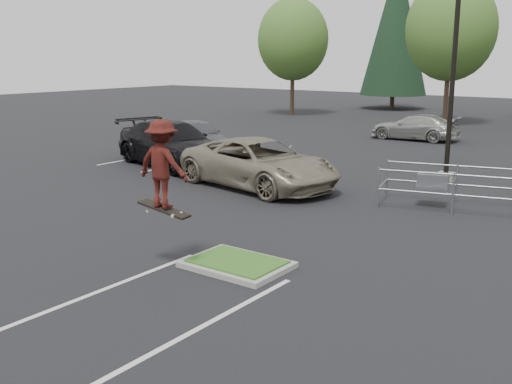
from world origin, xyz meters
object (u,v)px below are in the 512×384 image
Objects in this scene: decid_b at (451,33)px; car_l_tan at (259,163)px; skateboarder at (162,164)px; car_l_grey at (196,136)px; cart_corral at (438,182)px; car_l_black at (171,144)px; car_far_silver at (415,127)px; light_pole at (454,56)px; conif_a at (396,25)px; decid_a at (293,42)px.

car_l_tan is at bearing -86.33° from decid_b.
decid_b is 4.70× the size of skateboarder.
decid_b is 20.49m from car_l_grey.
cart_corral is 11.66m from car_l_black.
decid_b is at bearing -173.68° from car_far_silver.
light_pole is at bearing -102.29° from skateboarder.
conif_a is 32.61m from car_l_black.
car_l_black is (-8.80, 9.23, -1.39)m from skateboarder.
car_far_silver is (-0.24, 15.00, -0.16)m from car_l_tan.
light_pole is at bearing -65.44° from car_l_grey.
skateboarder reaches higher than car_l_tan.
decid_a is 0.69× the size of conif_a.
car_l_black reaches higher than car_l_grey.
light_pole is at bearing -62.62° from conif_a.
car_l_tan is 5.64m from car_l_black.
car_l_grey is at bearing -34.89° from car_far_silver.
decid_a reaches higher than car_l_black.
car_l_black is (-11.65, 0.35, 0.14)m from cart_corral.
car_l_grey is (6.51, -18.53, -4.78)m from decid_a.
car_l_grey is at bearing 67.92° from car_l_tan.
light_pole is at bearing -44.25° from decid_a.
car_l_tan is (-5.00, -5.00, -3.70)m from light_pole.
cart_corral is 6.21m from car_l_tan.
cart_corral is at bearing -75.86° from car_l_black.
car_l_black reaches higher than cart_corral.
car_l_grey reaches higher than cart_corral.
decid_a reaches higher than car_l_tan.
skateboarder reaches higher than cart_corral.
car_l_grey is (-5.49, -19.03, -5.24)m from decid_b.
skateboarder reaches higher than car_l_grey.
car_l_grey is at bearing -106.09° from decid_b.
light_pole reaches higher than car_l_black.
decid_b reaches higher than cart_corral.
decid_b is 24.14m from car_l_tan.
car_l_tan is at bearing -86.72° from car_l_black.
car_l_black reaches higher than car_l_tan.
decid_b reaches higher than skateboarder.
decid_a is at bearing 41.05° from car_l_tan.
car_far_silver is (5.26, 13.77, -0.23)m from car_l_black.
light_pole is 1.58× the size of car_l_black.
car_l_grey is at bearing 150.20° from cart_corral.
car_l_black is at bearing -82.82° from conif_a.
car_l_black is at bearing -69.83° from decid_a.
conif_a is at bearing -77.50° from skateboarder.
decid_a is 16.26m from car_far_silver.
light_pole is 25.86m from decid_a.
car_l_tan is (9.50, -33.00, -6.24)m from conif_a.
car_l_black is 3.60m from car_l_grey.
decid_b is at bearing 109.35° from light_pole.
car_l_grey is (2.50, -28.50, -6.29)m from conif_a.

